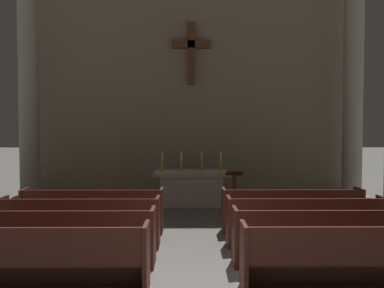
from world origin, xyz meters
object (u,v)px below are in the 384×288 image
Objects in this scene: candlestick_inner_left at (181,165)px; candlestick_inner_right at (202,165)px; pew_left_row_2 at (62,237)px; candlestick_outer_left at (162,165)px; pew_left_row_4 at (93,210)px; column_right_third at (353,80)px; lectern at (234,193)px; pew_right_row_4 at (292,210)px; altar at (192,187)px; pew_right_row_1 at (351,257)px; column_left_third at (29,79)px; pew_left_row_1 at (38,258)px; pew_right_row_3 at (306,222)px; pew_left_row_3 at (80,222)px; candlestick_outer_right at (221,165)px; pew_right_row_2 at (325,237)px.

candlestick_inner_right is at bearing 0.00° from candlestick_inner_left.
candlestick_outer_left reaches higher than pew_left_row_2.
pew_left_row_4 is 0.40× the size of column_right_third.
lectern reaches higher than pew_left_row_2.
altar is (-2.15, 2.99, 0.06)m from pew_right_row_4.
column_right_third is (2.75, 6.74, 3.23)m from pew_right_row_1.
column_left_third is at bearing 153.14° from pew_right_row_4.
candlestick_outer_left is at bearing 78.11° from pew_left_row_1.
altar is (2.15, 2.99, 0.06)m from pew_left_row_4.
candlestick_inner_left is (4.59, -0.58, -2.53)m from column_left_third.
pew_left_row_2 is at bearing -109.90° from candlestick_inner_left.
pew_right_row_4 is at bearing -50.67° from candlestick_inner_left.
pew_right_row_3 is 5.37× the size of candlestick_inner_left.
candlestick_inner_right is at bearing 50.67° from pew_left_row_4.
pew_right_row_1 is (4.30, -2.12, 0.00)m from pew_left_row_3.
candlestick_inner_right is at bearing 123.81° from lectern.
pew_right_row_4 is 5.54m from column_right_third.
candlestick_outer_left and candlestick_inner_left have the same top height.
candlestick_inner_left is (1.85, 5.11, 0.71)m from pew_left_row_2.
candlestick_outer_right reaches higher than pew_left_row_4.
candlestick_outer_right is (-1.30, 5.11, 0.71)m from pew_right_row_2.
pew_left_row_3 is 4.79m from pew_right_row_1.
column_left_third is (-2.75, 3.57, 3.23)m from pew_left_row_4.
candlestick_inner_right reaches higher than pew_right_row_3.
altar is at bearing 112.82° from pew_right_row_2.
column_left_third is at bearing 173.25° from altar.
pew_left_row_4 is at bearing -135.10° from candlestick_outer_right.
candlestick_outer_left is (-3.00, 5.11, 0.71)m from pew_right_row_2.
column_right_third is at bearing 5.76° from candlestick_outer_left.
column_left_third is (-7.04, 3.57, 3.23)m from pew_right_row_4.
pew_left_row_3 is 4.32m from lectern.
pew_left_row_4 is at bearing 90.00° from pew_left_row_2.
candlestick_outer_right reaches higher than lectern.
pew_right_row_1 is 2.61× the size of lectern.
pew_left_row_3 is 4.50m from candlestick_inner_left.
candlestick_inner_left is (-2.45, 6.16, 0.71)m from pew_right_row_1.
candlestick_inner_left and candlestick_outer_right have the same top height.
altar is (4.89, -0.58, -3.18)m from column_left_third.
candlestick_inner_right is at bearing -6.36° from column_left_third.
pew_right_row_3 is at bearing -58.83° from candlestick_inner_left.
pew_right_row_3 is 1.00× the size of pew_right_row_4.
candlestick_outer_right is (3.00, 4.05, 0.71)m from pew_left_row_3.
column_right_third is 13.56× the size of candlestick_inner_left.
altar is 1.63m from lectern.
pew_right_row_4 is 3.93m from candlestick_inner_left.
lectern is at bearing -16.52° from column_left_third.
candlestick_outer_right reaches higher than pew_left_row_1.
pew_left_row_3 is 5.37× the size of candlestick_inner_right.
pew_left_row_4 is at bearing 180.00° from pew_right_row_4.
column_left_third is (-2.75, 4.63, 3.23)m from pew_left_row_3.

